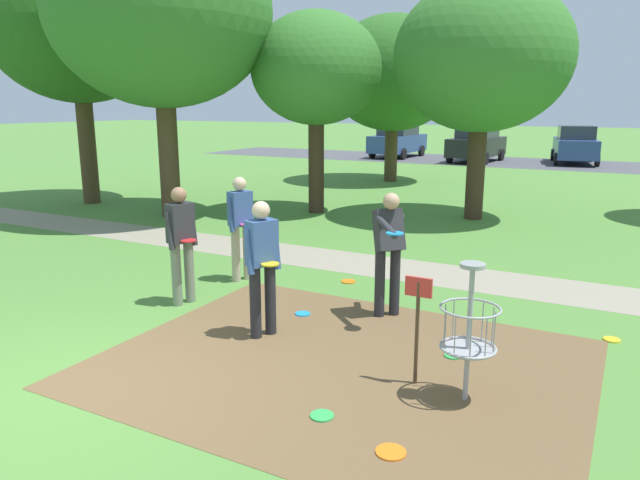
# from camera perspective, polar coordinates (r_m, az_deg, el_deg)

# --- Properties ---
(ground_plane) EXTENTS (160.00, 160.00, 0.00)m
(ground_plane) POSITION_cam_1_polar(r_m,az_deg,el_deg) (6.63, -23.69, -13.51)
(ground_plane) COLOR #518438
(dirt_tee_pad) EXTENTS (5.23, 4.19, 0.01)m
(dirt_tee_pad) POSITION_cam_1_polar(r_m,az_deg,el_deg) (6.76, 2.11, -11.80)
(dirt_tee_pad) COLOR brown
(dirt_tee_pad) RESTS_ON ground
(disc_golf_basket) EXTENTS (0.98, 0.58, 1.39)m
(disc_golf_basket) POSITION_cam_1_polar(r_m,az_deg,el_deg) (5.89, 13.69, -8.09)
(disc_golf_basket) COLOR #9E9EA3
(disc_golf_basket) RESTS_ON ground
(player_foreground_watching) EXTENTS (0.45, 0.49, 1.71)m
(player_foreground_watching) POSITION_cam_1_polar(r_m,az_deg,el_deg) (7.23, -5.62, -2.05)
(player_foreground_watching) COLOR #232328
(player_foreground_watching) RESTS_ON ground
(player_throwing) EXTENTS (0.66, 1.08, 1.71)m
(player_throwing) POSITION_cam_1_polar(r_m,az_deg,el_deg) (7.94, 6.66, -0.58)
(player_throwing) COLOR #232328
(player_throwing) RESTS_ON ground
(player_waiting_left) EXTENTS (0.45, 0.50, 1.71)m
(player_waiting_left) POSITION_cam_1_polar(r_m,az_deg,el_deg) (9.63, -7.67, 1.68)
(player_waiting_left) COLOR tan
(player_waiting_left) RESTS_ON ground
(player_waiting_right) EXTENTS (0.44, 0.49, 1.71)m
(player_waiting_right) POSITION_cam_1_polar(r_m,az_deg,el_deg) (8.62, -13.28, 0.12)
(player_waiting_right) COLOR slate
(player_waiting_right) RESTS_ON ground
(frisbee_near_basket) EXTENTS (0.24, 0.24, 0.02)m
(frisbee_near_basket) POSITION_cam_1_polar(r_m,az_deg,el_deg) (9.67, 2.75, -4.02)
(frisbee_near_basket) COLOR orange
(frisbee_near_basket) RESTS_ON ground
(frisbee_by_tee) EXTENTS (0.21, 0.21, 0.02)m
(frisbee_by_tee) POSITION_cam_1_polar(r_m,az_deg,el_deg) (7.08, 12.76, -10.87)
(frisbee_by_tee) COLOR green
(frisbee_by_tee) RESTS_ON ground
(frisbee_mid_grass) EXTENTS (0.20, 0.20, 0.02)m
(frisbee_mid_grass) POSITION_cam_1_polar(r_m,az_deg,el_deg) (8.19, 26.39, -8.63)
(frisbee_mid_grass) COLOR gold
(frisbee_mid_grass) RESTS_ON ground
(frisbee_far_left) EXTENTS (0.21, 0.21, 0.02)m
(frisbee_far_left) POSITION_cam_1_polar(r_m,az_deg,el_deg) (8.21, -1.69, -7.15)
(frisbee_far_left) COLOR #1E93DB
(frisbee_far_left) RESTS_ON ground
(frisbee_far_right) EXTENTS (0.26, 0.26, 0.02)m
(frisbee_far_right) POSITION_cam_1_polar(r_m,az_deg,el_deg) (5.25, 6.86, -19.71)
(frisbee_far_right) COLOR orange
(frisbee_far_right) RESTS_ON ground
(frisbee_scattered_a) EXTENTS (0.23, 0.23, 0.02)m
(frisbee_scattered_a) POSITION_cam_1_polar(r_m,az_deg,el_deg) (5.72, 0.19, -16.64)
(frisbee_scattered_a) COLOR green
(frisbee_scattered_a) RESTS_ON ground
(tree_near_left) EXTENTS (4.26, 4.26, 5.78)m
(tree_near_left) POSITION_cam_1_polar(r_m,az_deg,el_deg) (15.30, 15.44, 16.72)
(tree_near_left) COLOR #422D1E
(tree_near_left) RESTS_ON ground
(tree_near_right) EXTENTS (5.43, 5.43, 7.35)m
(tree_near_right) POSITION_cam_1_polar(r_m,az_deg,el_deg) (15.72, -15.18, 20.57)
(tree_near_right) COLOR #4C3823
(tree_near_right) RESTS_ON ground
(tree_mid_left) EXTENTS (3.37, 3.37, 5.17)m
(tree_mid_left) POSITION_cam_1_polar(r_m,az_deg,el_deg) (15.70, -0.38, 16.15)
(tree_mid_left) COLOR #422D1E
(tree_mid_left) RESTS_ON ground
(tree_mid_center) EXTENTS (4.93, 4.93, 7.06)m
(tree_mid_center) POSITION_cam_1_polar(r_m,az_deg,el_deg) (18.61, -22.45, 18.53)
(tree_mid_center) COLOR #4C3823
(tree_mid_center) RESTS_ON ground
(tree_far_left) EXTENTS (4.88, 4.88, 6.02)m
(tree_far_left) POSITION_cam_1_polar(r_m,az_deg,el_deg) (22.43, 7.09, 15.68)
(tree_far_left) COLOR #4C3823
(tree_far_left) RESTS_ON ground
(parking_lot_strip) EXTENTS (36.00, 6.00, 0.01)m
(parking_lot_strip) POSITION_cam_1_polar(r_m,az_deg,el_deg) (31.31, 19.30, 7.07)
(parking_lot_strip) COLOR #4C4C51
(parking_lot_strip) RESTS_ON ground
(parked_car_leftmost) EXTENTS (2.13, 4.28, 1.84)m
(parked_car_leftmost) POSITION_cam_1_polar(r_m,az_deg,el_deg) (33.09, 7.53, 9.55)
(parked_car_leftmost) COLOR #2D4784
(parked_car_leftmost) RESTS_ON ground
(parked_car_center_left) EXTENTS (2.25, 4.34, 1.84)m
(parked_car_center_left) POSITION_cam_1_polar(r_m,az_deg,el_deg) (31.12, 14.92, 9.02)
(parked_car_center_left) COLOR black
(parked_car_center_left) RESTS_ON ground
(parked_car_center_right) EXTENTS (2.52, 4.45, 1.84)m
(parked_car_center_right) POSITION_cam_1_polar(r_m,az_deg,el_deg) (31.75, 23.46, 8.47)
(parked_car_center_right) COLOR #2D4784
(parked_car_center_right) RESTS_ON ground
(gravel_path) EXTENTS (40.00, 1.39, 0.00)m
(gravel_path) POSITION_cam_1_polar(r_m,az_deg,el_deg) (11.03, 1.15, -1.90)
(gravel_path) COLOR gray
(gravel_path) RESTS_ON ground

